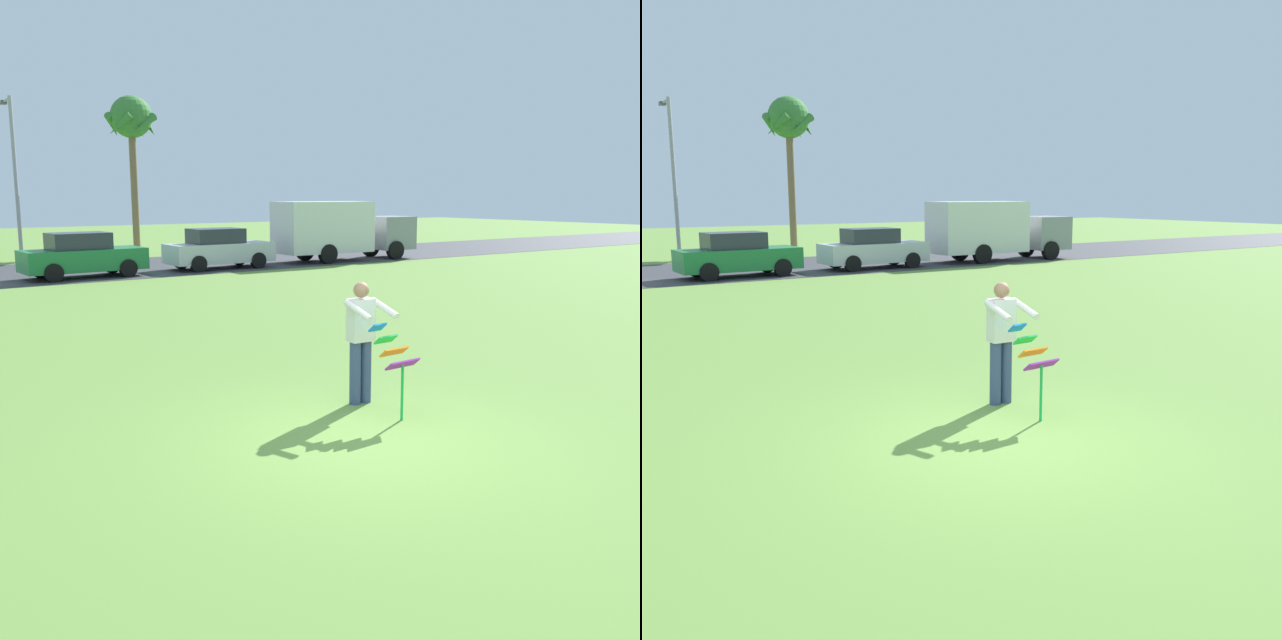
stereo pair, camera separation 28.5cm
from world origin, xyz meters
TOP-DOWN VIEW (x-y plane):
  - ground_plane at (0.00, 0.00)m, footprint 120.00×120.00m
  - road_strip at (0.00, 21.26)m, footprint 120.00×8.00m
  - person_kite_flyer at (0.88, 1.28)m, footprint 0.56×0.67m
  - kite_held at (0.85, 0.55)m, footprint 0.52×0.65m
  - parked_car_green at (2.11, 18.86)m, footprint 4.26×1.96m
  - parked_car_silver at (7.46, 18.86)m, footprint 4.20×1.84m
  - parked_truck_grey_van at (13.37, 18.86)m, footprint 6.74×2.23m
  - palm_tree_centre_far at (7.90, 29.21)m, footprint 2.58×2.71m
  - streetlight_pole at (1.55, 26.24)m, footprint 0.24×1.65m

SIDE VIEW (x-z plane):
  - ground_plane at x=0.00m, z-range 0.00..0.00m
  - road_strip at x=0.00m, z-range 0.00..0.01m
  - parked_car_green at x=2.11m, z-range -0.03..1.57m
  - parked_car_silver at x=7.46m, z-range -0.03..1.57m
  - kite_held at x=0.85m, z-range 0.23..1.45m
  - person_kite_flyer at x=0.88m, z-range 0.09..1.82m
  - parked_truck_grey_van at x=13.37m, z-range 0.10..2.72m
  - streetlight_pole at x=1.55m, z-range 0.50..7.50m
  - palm_tree_centre_far at x=7.90m, z-range 2.56..10.41m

